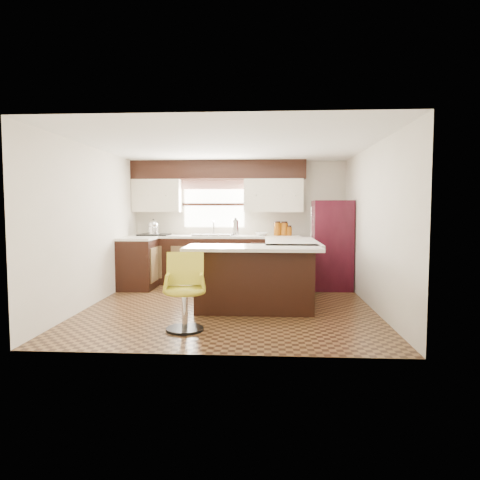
# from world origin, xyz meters

# --- Properties ---
(floor) EXTENTS (4.40, 4.40, 0.00)m
(floor) POSITION_xyz_m (0.00, 0.00, 0.00)
(floor) COLOR #49301A
(floor) RESTS_ON ground
(ceiling) EXTENTS (4.40, 4.40, 0.00)m
(ceiling) POSITION_xyz_m (0.00, 0.00, 2.40)
(ceiling) COLOR silver
(ceiling) RESTS_ON wall_back
(wall_back) EXTENTS (4.40, 0.00, 4.40)m
(wall_back) POSITION_xyz_m (0.00, 2.20, 1.20)
(wall_back) COLOR beige
(wall_back) RESTS_ON floor
(wall_front) EXTENTS (4.40, 0.00, 4.40)m
(wall_front) POSITION_xyz_m (0.00, -2.20, 1.20)
(wall_front) COLOR beige
(wall_front) RESTS_ON floor
(wall_left) EXTENTS (0.00, 4.40, 4.40)m
(wall_left) POSITION_xyz_m (-2.10, 0.00, 1.20)
(wall_left) COLOR beige
(wall_left) RESTS_ON floor
(wall_right) EXTENTS (0.00, 4.40, 4.40)m
(wall_right) POSITION_xyz_m (2.10, 0.00, 1.20)
(wall_right) COLOR beige
(wall_right) RESTS_ON floor
(base_cab_back) EXTENTS (3.30, 0.60, 0.90)m
(base_cab_back) POSITION_xyz_m (-0.45, 1.90, 0.45)
(base_cab_back) COLOR black
(base_cab_back) RESTS_ON floor
(base_cab_left) EXTENTS (0.60, 0.70, 0.90)m
(base_cab_left) POSITION_xyz_m (-1.80, 1.25, 0.45)
(base_cab_left) COLOR black
(base_cab_left) RESTS_ON floor
(counter_back) EXTENTS (3.30, 0.60, 0.04)m
(counter_back) POSITION_xyz_m (-0.45, 1.90, 0.92)
(counter_back) COLOR silver
(counter_back) RESTS_ON base_cab_back
(counter_left) EXTENTS (0.60, 0.70, 0.04)m
(counter_left) POSITION_xyz_m (-1.80, 1.25, 0.92)
(counter_left) COLOR silver
(counter_left) RESTS_ON base_cab_left
(soffit) EXTENTS (3.40, 0.35, 0.36)m
(soffit) POSITION_xyz_m (-0.40, 2.03, 2.22)
(soffit) COLOR black
(soffit) RESTS_ON wall_back
(upper_cab_left) EXTENTS (0.94, 0.35, 0.64)m
(upper_cab_left) POSITION_xyz_m (-1.62, 2.03, 1.72)
(upper_cab_left) COLOR beige
(upper_cab_left) RESTS_ON wall_back
(upper_cab_right) EXTENTS (1.14, 0.35, 0.64)m
(upper_cab_right) POSITION_xyz_m (0.68, 2.03, 1.72)
(upper_cab_right) COLOR beige
(upper_cab_right) RESTS_ON wall_back
(window_pane) EXTENTS (1.20, 0.02, 0.90)m
(window_pane) POSITION_xyz_m (-0.50, 2.18, 1.55)
(window_pane) COLOR white
(window_pane) RESTS_ON wall_back
(valance) EXTENTS (1.30, 0.06, 0.18)m
(valance) POSITION_xyz_m (-0.50, 2.14, 1.94)
(valance) COLOR #D19B93
(valance) RESTS_ON wall_back
(sink) EXTENTS (0.75, 0.45, 0.03)m
(sink) POSITION_xyz_m (-0.50, 1.88, 0.96)
(sink) COLOR #B2B2B7
(sink) RESTS_ON counter_back
(dishwasher) EXTENTS (0.58, 0.03, 0.78)m
(dishwasher) POSITION_xyz_m (0.55, 1.61, 0.43)
(dishwasher) COLOR black
(dishwasher) RESTS_ON floor
(cooktop) EXTENTS (0.58, 0.50, 0.02)m
(cooktop) POSITION_xyz_m (-1.65, 1.88, 0.96)
(cooktop) COLOR black
(cooktop) RESTS_ON counter_back
(peninsula_long) EXTENTS (0.60, 1.95, 0.90)m
(peninsula_long) POSITION_xyz_m (0.90, 0.62, 0.45)
(peninsula_long) COLOR black
(peninsula_long) RESTS_ON floor
(peninsula_return) EXTENTS (1.65, 0.60, 0.90)m
(peninsula_return) POSITION_xyz_m (0.38, -0.35, 0.45)
(peninsula_return) COLOR black
(peninsula_return) RESTS_ON floor
(counter_pen_long) EXTENTS (0.84, 1.95, 0.04)m
(counter_pen_long) POSITION_xyz_m (0.95, 0.62, 0.92)
(counter_pen_long) COLOR silver
(counter_pen_long) RESTS_ON peninsula_long
(counter_pen_return) EXTENTS (1.89, 0.84, 0.04)m
(counter_pen_return) POSITION_xyz_m (0.35, -0.44, 0.92)
(counter_pen_return) COLOR silver
(counter_pen_return) RESTS_ON peninsula_return
(refrigerator) EXTENTS (0.69, 0.66, 1.61)m
(refrigerator) POSITION_xyz_m (1.73, 1.45, 0.81)
(refrigerator) COLOR #360814
(refrigerator) RESTS_ON floor
(bar_chair) EXTENTS (0.56, 0.56, 0.93)m
(bar_chair) POSITION_xyz_m (-0.44, -1.36, 0.47)
(bar_chair) COLOR gold
(bar_chair) RESTS_ON floor
(kettle) EXTENTS (0.22, 0.22, 0.30)m
(kettle) POSITION_xyz_m (-1.67, 1.88, 1.12)
(kettle) COLOR silver
(kettle) RESTS_ON cooktop
(percolator) EXTENTS (0.13, 0.13, 0.31)m
(percolator) POSITION_xyz_m (-0.05, 1.90, 1.10)
(percolator) COLOR silver
(percolator) RESTS_ON counter_back
(mixing_bowl) EXTENTS (0.28, 0.28, 0.06)m
(mixing_bowl) POSITION_xyz_m (0.46, 1.90, 0.98)
(mixing_bowl) COLOR white
(mixing_bowl) RESTS_ON counter_back
(canister_large) EXTENTS (0.14, 0.14, 0.25)m
(canister_large) POSITION_xyz_m (0.76, 1.92, 1.07)
(canister_large) COLOR #844309
(canister_large) RESTS_ON counter_back
(canister_med) EXTENTS (0.14, 0.14, 0.24)m
(canister_med) POSITION_xyz_m (0.89, 1.92, 1.07)
(canister_med) COLOR #844309
(canister_med) RESTS_ON counter_back
(canister_small) EXTENTS (0.12, 0.12, 0.16)m
(canister_small) POSITION_xyz_m (0.98, 1.92, 1.03)
(canister_small) COLOR #844309
(canister_small) RESTS_ON counter_back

